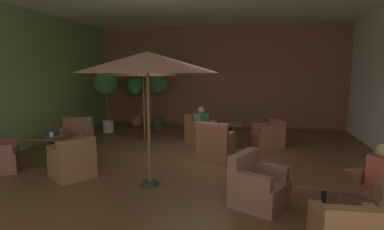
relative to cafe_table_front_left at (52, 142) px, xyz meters
name	(u,v)px	position (x,y,z in m)	size (l,w,h in m)	color
ground_plane	(187,166)	(3.02, 0.62, -0.56)	(9.56, 10.28, 0.02)	brown
wall_back_brick	(217,77)	(3.02, 5.72, 1.36)	(9.56, 0.08, 3.82)	brown
wall_left_accent	(5,80)	(-1.71, 0.62, 1.36)	(0.08, 10.28, 3.82)	#708E4E
cafe_table_front_left	(52,142)	(0.00, 0.00, 0.00)	(0.80, 0.80, 0.68)	black
armchair_front_left_north	(75,140)	(-0.17, 1.13, -0.22)	(0.89, 0.87, 0.90)	#8E5D43
armchair_front_left_south	(73,162)	(0.93, -0.64, -0.23)	(1.03, 1.03, 0.85)	#8F603E
cafe_table_front_right	(324,187)	(5.50, -1.59, 0.00)	(0.85, 0.85, 0.68)	black
armchair_front_right_east	(382,195)	(6.41, -1.13, -0.23)	(1.06, 1.05, 0.87)	brown
armchair_front_right_south	(257,186)	(4.59, -1.14, -0.24)	(1.02, 1.02, 0.84)	brown
cafe_table_mid_center	(230,130)	(3.84, 2.45, -0.05)	(0.67, 0.67, 0.68)	black
armchair_mid_center_north	(200,131)	(2.88, 3.03, -0.23)	(1.00, 1.02, 0.84)	brown
armchair_mid_center_east	(216,145)	(3.58, 1.34, -0.22)	(0.94, 0.90, 0.92)	brown
armchair_mid_center_south	(268,136)	(4.89, 2.84, -0.26)	(0.98, 0.99, 0.76)	#915342
patio_umbrella_tall_red	(143,70)	(1.15, 2.82, 1.62)	(2.17, 2.17, 2.35)	#2D2D2D
patio_umbrella_center_beige	(147,63)	(2.60, -0.71, 1.75)	(2.55, 2.55, 2.50)	#2D2D2D
potted_tree_left_corner	(158,90)	(1.02, 4.53, 0.92)	(0.71, 0.71, 2.02)	#34392B
potted_tree_mid_left	(107,87)	(-0.55, 3.72, 1.06)	(0.87, 0.87, 2.16)	silver
potted_tree_mid_right	(135,91)	(-0.15, 5.28, 0.82)	(0.73, 0.73, 1.90)	#A3644B
patron_blue_shirt	(201,119)	(2.91, 3.01, 0.16)	(0.43, 0.47, 0.64)	#4D755E
patron_by_window	(382,169)	(6.37, -1.15, 0.18)	(0.37, 0.41, 0.68)	#BC4E40
iced_drink_cup	(51,135)	(0.06, -0.09, 0.19)	(0.08, 0.08, 0.11)	white
open_laptop	(53,134)	(0.05, -0.02, 0.19)	(0.35, 0.29, 0.20)	#9EA0A5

